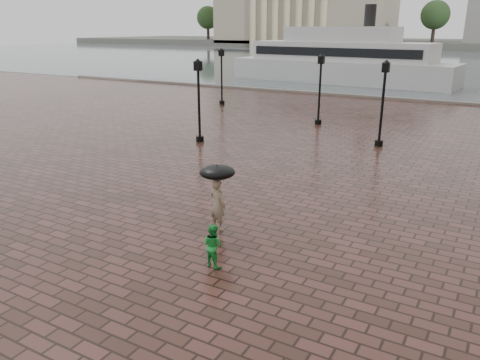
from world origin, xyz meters
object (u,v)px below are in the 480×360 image
object	(u,v)px
child_pedestrian	(213,245)
ferry_near	(341,60)
street_lamps	(323,90)
adult_pedestrian	(218,204)

from	to	relation	value
child_pedestrian	ferry_near	world-z (taller)	ferry_near
street_lamps	adult_pedestrian	xyz separation A→B (m)	(2.94, -17.29, -1.49)
street_lamps	adult_pedestrian	bearing A→B (deg)	-80.34
street_lamps	child_pedestrian	distance (m)	19.89
child_pedestrian	ferry_near	bearing A→B (deg)	-64.80
street_lamps	child_pedestrian	size ratio (longest dim) A/B	17.90
adult_pedestrian	child_pedestrian	world-z (taller)	adult_pedestrian
adult_pedestrian	ferry_near	world-z (taller)	ferry_near
adult_pedestrian	ferry_near	bearing A→B (deg)	-62.00
adult_pedestrian	child_pedestrian	size ratio (longest dim) A/B	1.40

